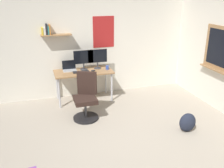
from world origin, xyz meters
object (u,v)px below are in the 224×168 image
Objects in this scene: coffee_mug at (107,67)px; computer_mouse at (93,71)px; desk at (84,74)px; office_chair at (86,99)px; backpack at (187,122)px; laptop at (69,68)px; monitor_secondary at (97,58)px; keyboard at (81,72)px; monitor_primary at (84,59)px.

computer_mouse is at bearing -172.00° from coffee_mug.
office_chair reaches higher than desk.
coffee_mug reaches higher than backpack.
coffee_mug reaches higher than computer_mouse.
monitor_secondary reaches higher than laptop.
office_chair is at bearing 146.93° from backpack.
backpack is (0.98, -1.96, -0.59)m from coffee_mug.
laptop is (-0.30, 0.15, 0.13)m from desk.
backpack is at bearing -52.12° from desk.
office_chair reaches higher than backpack.
backpack is at bearing -49.78° from keyboard.
backpack is (1.68, -1.10, -0.23)m from office_chair.
office_chair is 10.33× the size of coffee_mug.
backpack is at bearing -55.05° from computer_mouse.
computer_mouse is at bearing -24.25° from laptop.
keyboard is (-0.43, -0.18, -0.26)m from monitor_secondary.
keyboard is at bearing 130.22° from backpack.
monitor_primary is at bearing 180.00° from monitor_secondary.
monitor_primary is 4.46× the size of computer_mouse.
desk is 0.94m from office_chair.
coffee_mug is at bearing -3.02° from desk.
desk is 3.69× the size of backpack.
office_chair reaches higher than coffee_mug.
monitor_secondary is (0.67, -0.05, 0.22)m from laptop.
monitor_primary is 0.36m from computer_mouse.
monitor_secondary reaches higher than computer_mouse.
computer_mouse is (-0.15, -0.18, -0.25)m from monitor_secondary.
keyboard is at bearing -118.69° from monitor_primary.
monitor_secondary reaches higher than keyboard.
coffee_mug reaches higher than desk.
monitor_primary is 0.33m from keyboard.
backpack is at bearing -49.19° from laptop.
monitor_primary and monitor_secondary have the same top height.
monitor_secondary is 0.35m from computer_mouse.
keyboard is at bearing 180.00° from computer_mouse.
backpack is (1.61, -1.91, -0.55)m from keyboard.
laptop is at bearing 155.75° from computer_mouse.
desk is 0.36m from monitor_primary.
laptop reaches higher than coffee_mug.
coffee_mug is 2.27m from backpack.
keyboard reaches higher than desk.
coffee_mug is (0.20, -0.13, -0.22)m from monitor_secondary.
computer_mouse is (0.51, -0.23, -0.04)m from laptop.
computer_mouse is (0.21, -0.08, 0.09)m from desk.
monitor_primary is (0.03, 0.10, 0.35)m from desk.
keyboard is 1.02× the size of backpack.
laptop reaches higher than office_chair.
desk is 0.58m from coffee_mug.
computer_mouse is at bearing 66.77° from office_chair.
desk is at bearing 176.98° from coffee_mug.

